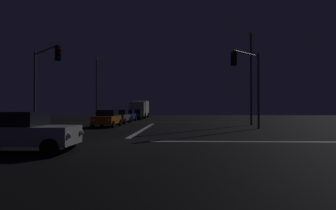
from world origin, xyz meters
The scene contains 14 objects.
ground centered at (0.00, 0.00, -0.05)m, with size 120.00×120.00×0.10m, color black.
stop_line_north centered at (0.00, 9.21, 0.00)m, with size 0.35×15.87×0.01m.
centre_line_ns centered at (0.00, 20.81, 0.00)m, with size 22.00×0.15×0.01m.
crosswalk_bar_east centered at (9.31, 0.00, 0.00)m, with size 15.87×0.40×0.01m.
sedan_orange centered at (-3.73, 11.51, 0.80)m, with size 2.02×4.33×1.57m.
sedan_gray centered at (-3.86, 17.68, 0.80)m, with size 2.02×4.33×1.57m.
sedan_blue centered at (-3.96, 23.19, 0.80)m, with size 2.02×4.33×1.57m.
sedan_black centered at (-3.65, 28.91, 0.80)m, with size 2.02×4.33×1.57m.
box_truck centered at (-3.96, 35.98, 1.71)m, with size 2.68×8.28×3.08m.
sedan_silver_crossing centered at (-3.26, -3.97, 0.80)m, with size 4.33×2.02×1.57m.
traffic_signal_nw centered at (-8.15, 8.15, 4.66)m, with size 3.85×3.85×6.70m.
traffic_signal_ne centered at (8.53, 8.53, 4.39)m, with size 2.88×2.88×6.41m.
streetlamp_left_far centered at (-10.31, 30.81, 5.65)m, with size 0.44×0.44×9.89m.
streetlamp_right_near centered at (10.31, 14.81, 5.51)m, with size 0.44×0.44×9.61m.
Camera 1 is at (2.84, -14.74, 1.68)m, focal length 30.60 mm.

